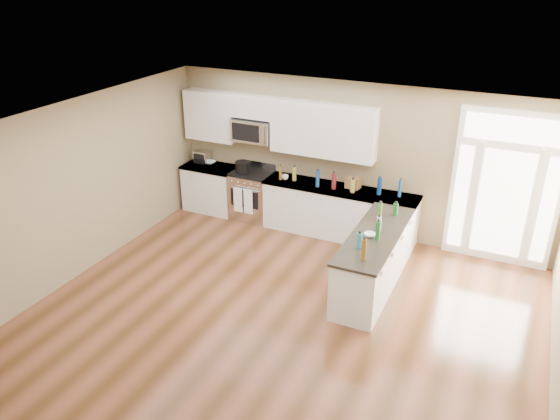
% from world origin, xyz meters
% --- Properties ---
extents(ground, '(8.00, 8.00, 0.00)m').
position_xyz_m(ground, '(0.00, 0.00, 0.00)').
color(ground, '#482A14').
extents(room_shell, '(8.00, 8.00, 8.00)m').
position_xyz_m(room_shell, '(0.00, 0.00, 1.71)').
color(room_shell, '#897856').
rests_on(room_shell, ground).
extents(back_cabinet_left, '(1.10, 0.66, 0.94)m').
position_xyz_m(back_cabinet_left, '(-2.87, 3.69, 0.44)').
color(back_cabinet_left, silver).
rests_on(back_cabinet_left, ground).
extents(back_cabinet_right, '(2.85, 0.66, 0.94)m').
position_xyz_m(back_cabinet_right, '(-0.16, 3.69, 0.44)').
color(back_cabinet_right, silver).
rests_on(back_cabinet_right, ground).
extents(peninsula_cabinet, '(0.69, 2.32, 0.94)m').
position_xyz_m(peninsula_cabinet, '(0.93, 2.24, 0.43)').
color(peninsula_cabinet, silver).
rests_on(peninsula_cabinet, ground).
extents(upper_cabinet_left, '(1.04, 0.33, 0.95)m').
position_xyz_m(upper_cabinet_left, '(-2.88, 3.83, 1.93)').
color(upper_cabinet_left, silver).
rests_on(upper_cabinet_left, room_shell).
extents(upper_cabinet_right, '(1.94, 0.33, 0.95)m').
position_xyz_m(upper_cabinet_right, '(-0.57, 3.83, 1.93)').
color(upper_cabinet_right, silver).
rests_on(upper_cabinet_right, room_shell).
extents(upper_cabinet_short, '(0.82, 0.33, 0.40)m').
position_xyz_m(upper_cabinet_short, '(-1.95, 3.83, 2.20)').
color(upper_cabinet_short, silver).
rests_on(upper_cabinet_short, room_shell).
extents(microwave, '(0.78, 0.41, 0.42)m').
position_xyz_m(microwave, '(-1.95, 3.80, 1.76)').
color(microwave, silver).
rests_on(microwave, room_shell).
extents(entry_door, '(1.70, 0.10, 2.60)m').
position_xyz_m(entry_door, '(2.55, 3.95, 1.30)').
color(entry_door, white).
rests_on(entry_door, ground).
extents(kitchen_range, '(0.76, 0.68, 1.08)m').
position_xyz_m(kitchen_range, '(-1.95, 3.69, 0.48)').
color(kitchen_range, silver).
rests_on(kitchen_range, ground).
extents(stockpot, '(0.33, 0.33, 0.22)m').
position_xyz_m(stockpot, '(-2.12, 3.66, 1.06)').
color(stockpot, black).
rests_on(stockpot, kitchen_range).
extents(toaster_oven, '(0.30, 0.24, 0.25)m').
position_xyz_m(toaster_oven, '(-3.12, 3.78, 1.07)').
color(toaster_oven, silver).
rests_on(toaster_oven, back_cabinet_left).
extents(cardboard_box, '(0.27, 0.21, 0.20)m').
position_xyz_m(cardboard_box, '(0.05, 3.80, 1.04)').
color(cardboard_box, brown).
rests_on(cardboard_box, back_cabinet_right).
extents(bowl_left, '(0.27, 0.27, 0.05)m').
position_xyz_m(bowl_left, '(-2.95, 3.81, 0.97)').
color(bowl_left, white).
rests_on(bowl_left, back_cabinet_left).
extents(bowl_peninsula, '(0.18, 0.18, 0.05)m').
position_xyz_m(bowl_peninsula, '(0.86, 2.11, 0.97)').
color(bowl_peninsula, white).
rests_on(bowl_peninsula, peninsula_cabinet).
extents(cup_counter, '(0.12, 0.12, 0.09)m').
position_xyz_m(cup_counter, '(-1.22, 3.66, 0.99)').
color(cup_counter, white).
rests_on(cup_counter, back_cabinet_right).
extents(counter_bottles, '(2.39, 2.43, 0.32)m').
position_xyz_m(counter_bottles, '(0.31, 2.99, 1.08)').
color(counter_bottles, '#19591E').
rests_on(counter_bottles, back_cabinet_right).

